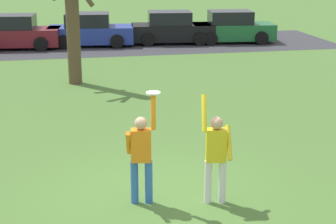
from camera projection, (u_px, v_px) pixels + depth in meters
ground_plane at (155, 196)px, 10.42m from camera, size 120.00×120.00×0.00m
person_catcher at (141, 153)px, 9.85m from camera, size 0.57×0.49×2.08m
person_defender at (216, 152)px, 9.87m from camera, size 0.59×0.50×2.04m
frisbee_disc at (153, 93)px, 9.54m from camera, size 0.25×0.25×0.02m
parked_car_maroon at (15, 33)px, 26.03m from camera, size 4.27×2.38×1.59m
parked_car_blue at (90, 31)px, 26.78m from camera, size 4.27×2.38×1.59m
parked_car_black at (172, 29)px, 27.54m from camera, size 4.27×2.38×1.59m
parked_car_green at (232, 28)px, 27.81m from camera, size 4.27×2.38×1.59m
parking_strip at (60, 47)px, 26.69m from camera, size 27.35×6.40×0.01m
bare_tree_tall at (70, 3)px, 18.49m from camera, size 1.57×1.59×6.01m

